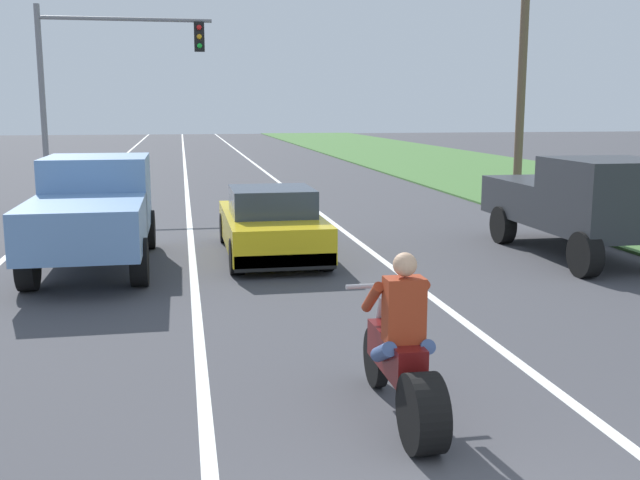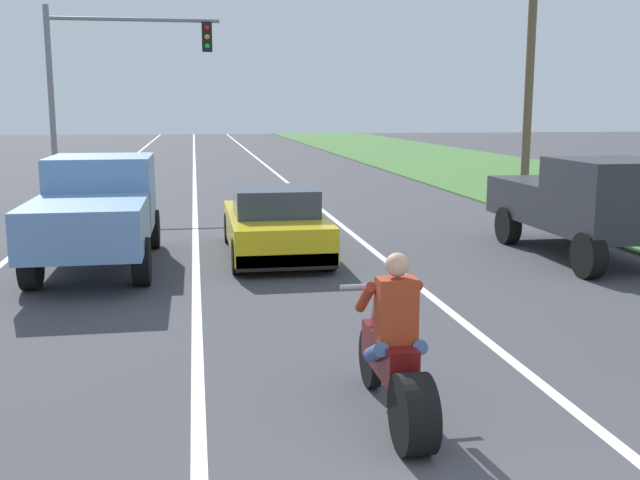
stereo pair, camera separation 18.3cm
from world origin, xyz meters
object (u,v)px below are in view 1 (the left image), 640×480
sports_car_yellow (271,224)px  pickup_truck_right_shoulder_dark_grey (581,201)px  traffic_light_mast_near (97,70)px  pickup_truck_left_lane_light_blue (93,208)px  motorcycle_with_rider (403,362)px

sports_car_yellow → pickup_truck_right_shoulder_dark_grey: bearing=-10.7°
sports_car_yellow → traffic_light_mast_near: size_ratio=0.72×
pickup_truck_right_shoulder_dark_grey → sports_car_yellow: bearing=169.3°
pickup_truck_right_shoulder_dark_grey → pickup_truck_left_lane_light_blue: bearing=176.0°
motorcycle_with_rider → pickup_truck_right_shoulder_dark_grey: pickup_truck_right_shoulder_dark_grey is taller
pickup_truck_left_lane_light_blue → traffic_light_mast_near: traffic_light_mast_near is taller
pickup_truck_right_shoulder_dark_grey → traffic_light_mast_near: traffic_light_mast_near is taller
motorcycle_with_rider → pickup_truck_left_lane_light_blue: bearing=115.1°
sports_car_yellow → pickup_truck_right_shoulder_dark_grey: (5.97, -1.13, 0.48)m
traffic_light_mast_near → pickup_truck_right_shoulder_dark_grey: bearing=-48.0°
pickup_truck_right_shoulder_dark_grey → traffic_light_mast_near: (-10.15, 11.28, 2.94)m
pickup_truck_left_lane_light_blue → traffic_light_mast_near: 11.06m
motorcycle_with_rider → traffic_light_mast_near: 19.07m
motorcycle_with_rider → pickup_truck_right_shoulder_dark_grey: (5.72, 6.95, 0.51)m
motorcycle_with_rider → sports_car_yellow: bearing=91.8°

